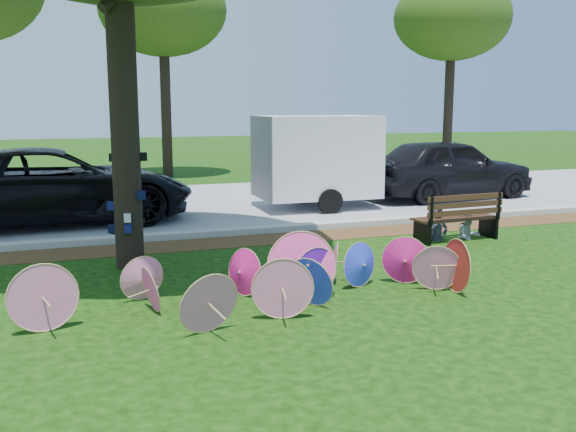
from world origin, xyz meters
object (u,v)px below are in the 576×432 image
(person_right, at_px, (469,212))
(black_van, at_px, (54,186))
(park_bench, at_px, (455,217))
(parasol_pile, at_px, (291,275))
(dark_pickup, at_px, (448,168))
(person_left, at_px, (438,207))
(cargo_trailer, at_px, (317,156))

(person_right, bearing_deg, black_van, 150.19)
(park_bench, bearing_deg, parasol_pile, -151.33)
(person_right, bearing_deg, park_bench, -172.05)
(black_van, relative_size, dark_pickup, 1.21)
(parasol_pile, relative_size, person_left, 4.59)
(cargo_trailer, xyz_separation_m, park_bench, (1.07, -4.43, -0.85))
(black_van, distance_m, cargo_trailer, 6.19)
(dark_pickup, xyz_separation_m, cargo_trailer, (-4.05, -0.41, 0.46))
(parasol_pile, height_order, cargo_trailer, cargo_trailer)
(cargo_trailer, distance_m, park_bench, 4.63)
(black_van, relative_size, cargo_trailer, 2.09)
(black_van, bearing_deg, park_bench, -125.61)
(parasol_pile, height_order, dark_pickup, dark_pickup)
(park_bench, bearing_deg, black_van, 145.62)
(black_van, xyz_separation_m, person_left, (6.89, -4.32, -0.18))
(parasol_pile, distance_m, black_van, 7.65)
(dark_pickup, xyz_separation_m, person_right, (-2.63, -4.78, -0.31))
(black_van, distance_m, park_bench, 8.46)
(parasol_pile, height_order, person_left, person_left)
(dark_pickup, relative_size, person_right, 4.69)
(cargo_trailer, relative_size, person_right, 2.73)
(parasol_pile, height_order, park_bench, parasol_pile)
(cargo_trailer, xyz_separation_m, person_left, (0.72, -4.38, -0.65))
(person_left, bearing_deg, person_right, -5.76)
(dark_pickup, xyz_separation_m, person_left, (-3.33, -4.78, -0.19))
(dark_pickup, relative_size, person_left, 3.81)
(cargo_trailer, height_order, person_right, cargo_trailer)
(black_van, distance_m, dark_pickup, 10.23)
(dark_pickup, distance_m, park_bench, 5.69)
(parasol_pile, distance_m, park_bench, 5.08)
(person_right, bearing_deg, person_left, 179.82)
(person_left, distance_m, person_right, 0.71)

